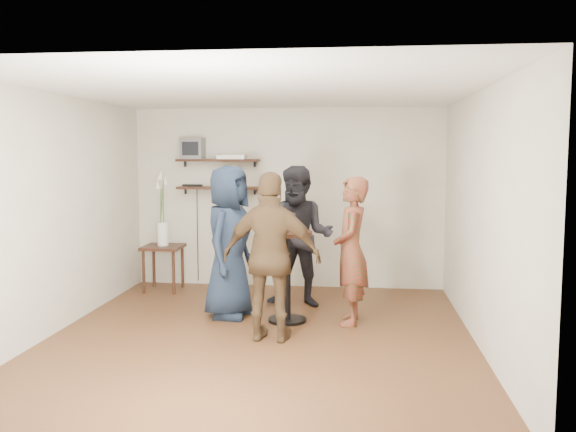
{
  "coord_description": "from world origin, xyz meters",
  "views": [
    {
      "loc": [
        1.02,
        -6.29,
        1.97
      ],
      "look_at": [
        0.25,
        0.4,
        1.26
      ],
      "focal_mm": 38.0,
      "sensor_mm": 36.0,
      "label": 1
    }
  ],
  "objects_px": {
    "person_plaid": "(351,251)",
    "person_dark": "(300,237)",
    "crt_monitor": "(193,149)",
    "person_navy": "(229,242)",
    "dvd_deck": "(232,157)",
    "drinks_table": "(287,264)",
    "radio": "(220,183)",
    "side_table": "(163,253)",
    "person_brown": "(272,257)"
  },
  "relations": [
    {
      "from": "person_plaid",
      "to": "person_dark",
      "type": "xyz_separation_m",
      "value": [
        -0.66,
        0.73,
        0.05
      ]
    },
    {
      "from": "crt_monitor",
      "to": "person_navy",
      "type": "height_order",
      "value": "crt_monitor"
    },
    {
      "from": "person_dark",
      "to": "crt_monitor",
      "type": "bearing_deg",
      "value": 154.2
    },
    {
      "from": "crt_monitor",
      "to": "dvd_deck",
      "type": "bearing_deg",
      "value": 0.0
    },
    {
      "from": "drinks_table",
      "to": "person_plaid",
      "type": "xyz_separation_m",
      "value": [
        0.73,
        0.0,
        0.16
      ]
    },
    {
      "from": "dvd_deck",
      "to": "drinks_table",
      "type": "distance_m",
      "value": 2.37
    },
    {
      "from": "radio",
      "to": "person_navy",
      "type": "relative_size",
      "value": 0.12
    },
    {
      "from": "radio",
      "to": "person_plaid",
      "type": "bearing_deg",
      "value": -42.49
    },
    {
      "from": "side_table",
      "to": "person_brown",
      "type": "relative_size",
      "value": 0.37
    },
    {
      "from": "side_table",
      "to": "person_brown",
      "type": "height_order",
      "value": "person_brown"
    },
    {
      "from": "person_navy",
      "to": "person_brown",
      "type": "relative_size",
      "value": 1.03
    },
    {
      "from": "crt_monitor",
      "to": "person_dark",
      "type": "height_order",
      "value": "crt_monitor"
    },
    {
      "from": "crt_monitor",
      "to": "radio",
      "type": "xyz_separation_m",
      "value": [
        0.4,
        0.0,
        -0.5
      ]
    },
    {
      "from": "radio",
      "to": "side_table",
      "type": "xyz_separation_m",
      "value": [
        -0.76,
        -0.37,
        -0.98
      ]
    },
    {
      "from": "person_plaid",
      "to": "drinks_table",
      "type": "bearing_deg",
      "value": -90.0
    },
    {
      "from": "dvd_deck",
      "to": "side_table",
      "type": "bearing_deg",
      "value": -158.32
    },
    {
      "from": "person_dark",
      "to": "side_table",
      "type": "bearing_deg",
      "value": 167.92
    },
    {
      "from": "dvd_deck",
      "to": "radio",
      "type": "bearing_deg",
      "value": 180.0
    },
    {
      "from": "drinks_table",
      "to": "person_brown",
      "type": "height_order",
      "value": "person_brown"
    },
    {
      "from": "crt_monitor",
      "to": "person_navy",
      "type": "relative_size",
      "value": 0.18
    },
    {
      "from": "dvd_deck",
      "to": "side_table",
      "type": "height_order",
      "value": "dvd_deck"
    },
    {
      "from": "dvd_deck",
      "to": "person_navy",
      "type": "relative_size",
      "value": 0.22
    },
    {
      "from": "dvd_deck",
      "to": "person_plaid",
      "type": "distance_m",
      "value": 2.69
    },
    {
      "from": "dvd_deck",
      "to": "person_brown",
      "type": "relative_size",
      "value": 0.23
    },
    {
      "from": "crt_monitor",
      "to": "drinks_table",
      "type": "height_order",
      "value": "crt_monitor"
    },
    {
      "from": "radio",
      "to": "person_brown",
      "type": "height_order",
      "value": "person_brown"
    },
    {
      "from": "side_table",
      "to": "crt_monitor",
      "type": "bearing_deg",
      "value": 46.01
    },
    {
      "from": "drinks_table",
      "to": "person_plaid",
      "type": "height_order",
      "value": "person_plaid"
    },
    {
      "from": "side_table",
      "to": "person_brown",
      "type": "bearing_deg",
      "value": -48.69
    },
    {
      "from": "drinks_table",
      "to": "side_table",
      "type": "bearing_deg",
      "value": 144.42
    },
    {
      "from": "radio",
      "to": "person_dark",
      "type": "height_order",
      "value": "person_dark"
    },
    {
      "from": "radio",
      "to": "person_plaid",
      "type": "relative_size",
      "value": 0.13
    },
    {
      "from": "crt_monitor",
      "to": "person_dark",
      "type": "relative_size",
      "value": 0.18
    },
    {
      "from": "side_table",
      "to": "person_navy",
      "type": "distance_m",
      "value": 1.79
    },
    {
      "from": "dvd_deck",
      "to": "person_navy",
      "type": "xyz_separation_m",
      "value": [
        0.29,
        -1.62,
        -0.99
      ]
    },
    {
      "from": "person_brown",
      "to": "person_dark",
      "type": "bearing_deg",
      "value": -89.9
    },
    {
      "from": "drinks_table",
      "to": "person_plaid",
      "type": "relative_size",
      "value": 0.63
    },
    {
      "from": "crt_monitor",
      "to": "radio",
      "type": "height_order",
      "value": "crt_monitor"
    },
    {
      "from": "person_dark",
      "to": "person_navy",
      "type": "bearing_deg",
      "value": -137.51
    },
    {
      "from": "dvd_deck",
      "to": "person_dark",
      "type": "height_order",
      "value": "dvd_deck"
    },
    {
      "from": "side_table",
      "to": "person_brown",
      "type": "distance_m",
      "value": 2.84
    },
    {
      "from": "crt_monitor",
      "to": "side_table",
      "type": "relative_size",
      "value": 0.5
    },
    {
      "from": "dvd_deck",
      "to": "person_brown",
      "type": "height_order",
      "value": "dvd_deck"
    },
    {
      "from": "crt_monitor",
      "to": "person_dark",
      "type": "bearing_deg",
      "value": -31.82
    },
    {
      "from": "person_navy",
      "to": "side_table",
      "type": "bearing_deg",
      "value": 55.41
    },
    {
      "from": "dvd_deck",
      "to": "person_brown",
      "type": "distance_m",
      "value": 2.84
    },
    {
      "from": "person_brown",
      "to": "person_plaid",
      "type": "bearing_deg",
      "value": -131.83
    },
    {
      "from": "crt_monitor",
      "to": "dvd_deck",
      "type": "xyz_separation_m",
      "value": [
        0.57,
        0.0,
        -0.12
      ]
    },
    {
      "from": "dvd_deck",
      "to": "drinks_table",
      "type": "relative_size",
      "value": 0.38
    },
    {
      "from": "radio",
      "to": "drinks_table",
      "type": "bearing_deg",
      "value": -56.02
    }
  ]
}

